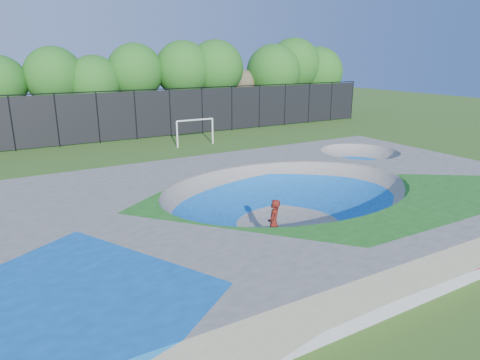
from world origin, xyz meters
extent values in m
plane|color=#345A19|center=(0.00, 0.00, 0.00)|extent=(120.00, 120.00, 0.00)
cube|color=gray|center=(0.00, 0.00, 0.75)|extent=(22.00, 14.00, 1.50)
imported|color=#B5220E|center=(-2.05, -1.85, 0.90)|extent=(0.78, 0.76, 1.81)
cube|color=black|center=(-2.05, -1.85, 0.03)|extent=(0.73, 0.69, 0.05)
cylinder|color=white|center=(1.65, 16.25, 0.99)|extent=(0.12, 0.12, 1.98)
cylinder|color=white|center=(4.62, 16.25, 0.99)|extent=(0.12, 0.12, 1.98)
cylinder|color=white|center=(3.14, 16.25, 1.98)|extent=(2.96, 0.12, 0.12)
cylinder|color=black|center=(-9.00, 21.00, 2.00)|extent=(0.09, 0.09, 4.00)
cylinder|color=black|center=(-6.00, 21.00, 2.00)|extent=(0.09, 0.09, 4.00)
cylinder|color=black|center=(-3.00, 21.00, 2.00)|extent=(0.09, 0.09, 4.00)
cylinder|color=black|center=(0.00, 21.00, 2.00)|extent=(0.09, 0.09, 4.00)
cylinder|color=black|center=(3.00, 21.00, 2.00)|extent=(0.09, 0.09, 4.00)
cylinder|color=black|center=(6.00, 21.00, 2.00)|extent=(0.09, 0.09, 4.00)
cylinder|color=black|center=(9.00, 21.00, 2.00)|extent=(0.09, 0.09, 4.00)
cylinder|color=black|center=(12.00, 21.00, 2.00)|extent=(0.09, 0.09, 4.00)
cylinder|color=black|center=(15.00, 21.00, 2.00)|extent=(0.09, 0.09, 4.00)
cylinder|color=black|center=(18.00, 21.00, 2.00)|extent=(0.09, 0.09, 4.00)
cylinder|color=black|center=(21.00, 21.00, 2.00)|extent=(0.09, 0.09, 4.00)
cylinder|color=black|center=(24.00, 21.00, 2.00)|extent=(0.09, 0.09, 4.00)
cube|color=black|center=(0.00, 21.00, 2.00)|extent=(48.00, 0.03, 3.80)
cylinder|color=black|center=(0.00, 21.00, 4.00)|extent=(48.00, 0.08, 0.08)
cylinder|color=#4F3B27|center=(-9.23, 26.64, 1.50)|extent=(0.44, 0.44, 3.00)
sphere|color=#206219|center=(-9.23, 26.64, 4.62)|extent=(4.31, 4.31, 4.31)
cylinder|color=#4F3B27|center=(-5.13, 26.52, 1.59)|extent=(0.44, 0.44, 3.18)
sphere|color=#206219|center=(-5.13, 26.52, 5.02)|extent=(4.91, 4.91, 4.91)
cylinder|color=#4F3B27|center=(-2.01, 25.79, 1.37)|extent=(0.44, 0.44, 2.74)
sphere|color=#206219|center=(-2.01, 25.79, 4.46)|extent=(4.60, 4.60, 4.60)
cylinder|color=#4F3B27|center=(1.67, 25.77, 1.70)|extent=(0.44, 0.44, 3.40)
sphere|color=#206219|center=(1.67, 25.77, 5.29)|extent=(5.04, 5.04, 5.04)
cylinder|color=#4F3B27|center=(6.13, 25.22, 1.72)|extent=(0.44, 0.44, 3.44)
sphere|color=#206219|center=(6.13, 25.22, 5.43)|extent=(5.31, 5.31, 5.31)
cylinder|color=#4F3B27|center=(9.38, 24.87, 1.73)|extent=(0.44, 0.44, 3.46)
sphere|color=#206219|center=(9.38, 24.87, 5.49)|extent=(5.41, 5.41, 5.41)
cylinder|color=#4F3B27|center=(13.41, 26.36, 1.44)|extent=(0.44, 0.44, 2.88)
sphere|color=brown|center=(13.41, 26.36, 3.98)|extent=(2.60, 2.60, 2.60)
cylinder|color=#4F3B27|center=(16.73, 25.59, 1.41)|extent=(0.44, 0.44, 2.82)
sphere|color=#206219|center=(16.73, 25.59, 5.00)|extent=(5.82, 5.82, 5.82)
cylinder|color=#4F3B27|center=(20.09, 26.51, 1.72)|extent=(0.44, 0.44, 3.44)
sphere|color=#206219|center=(20.09, 26.51, 5.66)|extent=(5.94, 5.94, 5.94)
cylinder|color=#4F3B27|center=(23.38, 26.26, 1.32)|extent=(0.44, 0.44, 2.64)
sphere|color=#206219|center=(23.38, 26.26, 4.81)|extent=(5.79, 5.79, 5.79)
camera|label=1|loc=(-10.22, -13.48, 6.65)|focal=32.00mm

